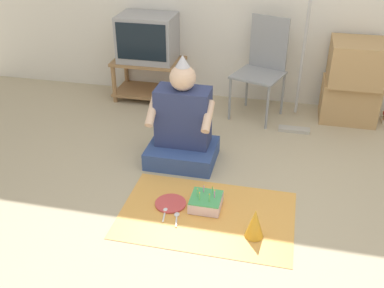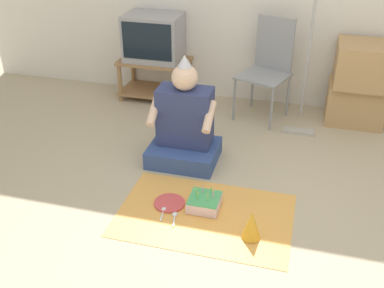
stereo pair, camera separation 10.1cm
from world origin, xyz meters
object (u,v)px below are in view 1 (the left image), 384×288
at_px(person_seated, 183,127).
at_px(paper_plate, 171,203).
at_px(tv, 147,38).
at_px(folding_chair, 263,63).
at_px(cardboard_box_stack, 353,80).
at_px(dust_mop, 299,91).
at_px(party_hat_blue, 255,223).
at_px(birthday_cake, 206,202).

relative_size(person_seated, paper_plate, 3.99).
bearing_deg(person_seated, tv, 119.45).
height_order(folding_chair, cardboard_box_stack, folding_chair).
height_order(dust_mop, party_hat_blue, dust_mop).
bearing_deg(paper_plate, tv, 111.82).
relative_size(tv, dust_mop, 0.45).
bearing_deg(folding_chair, birthday_cake, -97.65).
bearing_deg(folding_chair, cardboard_box_stack, 3.84).
xyz_separation_m(party_hat_blue, paper_plate, (-0.60, 0.20, -0.09)).
distance_m(cardboard_box_stack, dust_mop, 0.54).
relative_size(dust_mop, paper_plate, 5.60).
height_order(cardboard_box_stack, birthday_cake, cardboard_box_stack).
relative_size(birthday_cake, paper_plate, 0.97).
height_order(tv, paper_plate, tv).
xyz_separation_m(tv, cardboard_box_stack, (1.97, -0.06, -0.25)).
distance_m(party_hat_blue, paper_plate, 0.64).
height_order(folding_chair, paper_plate, folding_chair).
relative_size(tv, party_hat_blue, 2.75).
xyz_separation_m(cardboard_box_stack, dust_mop, (-0.47, -0.27, -0.03)).
distance_m(tv, folding_chair, 1.16).
relative_size(folding_chair, paper_plate, 4.23).
height_order(folding_chair, birthday_cake, folding_chair).
bearing_deg(cardboard_box_stack, birthday_cake, -122.12).
xyz_separation_m(person_seated, paper_plate, (0.06, -0.61, -0.28)).
bearing_deg(party_hat_blue, person_seated, 129.19).
distance_m(dust_mop, party_hat_blue, 1.63).
bearing_deg(party_hat_blue, cardboard_box_stack, 70.03).
xyz_separation_m(tv, birthday_cake, (0.94, -1.70, -0.59)).
distance_m(dust_mop, paper_plate, 1.65).
relative_size(dust_mop, person_seated, 1.40).
relative_size(tv, person_seated, 0.63).
relative_size(folding_chair, dust_mop, 0.76).
bearing_deg(paper_plate, birthday_cake, 5.40).
bearing_deg(birthday_cake, person_seated, 117.56).
bearing_deg(cardboard_box_stack, party_hat_blue, -109.97).
xyz_separation_m(dust_mop, birthday_cake, (-0.56, -1.38, -0.31)).
xyz_separation_m(person_seated, party_hat_blue, (0.66, -0.81, -0.19)).
bearing_deg(paper_plate, cardboard_box_stack, 52.54).
xyz_separation_m(cardboard_box_stack, birthday_cake, (-1.03, -1.64, -0.34)).
bearing_deg(person_seated, cardboard_box_stack, 38.24).
xyz_separation_m(folding_chair, paper_plate, (-0.46, -1.61, -0.50)).
xyz_separation_m(dust_mop, paper_plate, (-0.80, -1.40, -0.35)).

